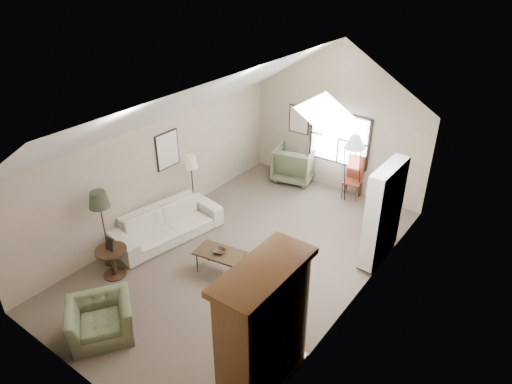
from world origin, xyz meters
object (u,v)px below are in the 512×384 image
Objects in this scene: armchair_near at (101,320)px; coffee_table at (220,262)px; armoire at (263,329)px; side_table at (113,262)px; side_chair at (353,178)px; sofa at (167,224)px; armchair_far at (295,164)px.

armchair_near reaches higher than coffee_table.
armoire is 4.02m from side_table.
side_chair is at bearing 103.53° from armoire.
side_chair is (2.46, 5.79, 0.26)m from side_table.
side_chair is (2.56, 4.19, 0.20)m from sofa.
side_chair reaches higher than armchair_far.
armoire is 2.91m from coffee_table.
armchair_near is 1.67× the size of side_table.
armchair_far is at bearing 102.42° from coffee_table.
sofa is 2.20× the size of side_chair.
armchair_near is 0.92× the size of side_chair.
side_table is (0.10, -1.60, -0.05)m from sofa.
sofa is 1.60m from side_table.
armoire is 0.87× the size of sofa.
side_table is at bearing 70.39° from armchair_far.
armoire is 1.99× the size of armchair_far.
armoire is 6.93m from armchair_far.
armoire is 1.92× the size of side_chair.
armoire reaches higher than side_chair.
armchair_far is (-0.43, 6.95, 0.16)m from armchair_near.
armoire is 3.49× the size of side_table.
armchair_far reaches higher than armchair_near.
armchair_near is at bearing -163.07° from armoire.
sofa is (-4.03, 1.91, -0.73)m from armoire.
side_chair is (0.78, 4.45, 0.32)m from coffee_table.
armchair_far is 1.12× the size of coffee_table.
side_chair is (1.76, 0.00, 0.07)m from armchair_far.
armchair_near is at bearing -45.53° from side_table.
coffee_table is (1.79, -0.26, -0.11)m from sofa.
side_chair reaches higher than sofa.
side_chair is (1.33, 6.95, 0.23)m from armchair_near.
armchair_far reaches higher than sofa.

